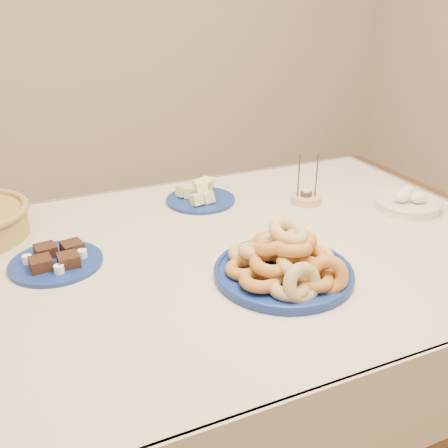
{
  "coord_description": "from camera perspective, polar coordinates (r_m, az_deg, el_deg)",
  "views": [
    {
      "loc": [
        -0.46,
        -1.1,
        1.38
      ],
      "look_at": [
        0.0,
        -0.05,
        0.85
      ],
      "focal_mm": 40.0,
      "sensor_mm": 36.0,
      "label": 1
    }
  ],
  "objects": [
    {
      "name": "melon_plate",
      "position": [
        1.66,
        -2.79,
        3.3
      ],
      "size": [
        0.27,
        0.27,
        0.08
      ],
      "rotation": [
        0.0,
        0.0,
        0.19
      ],
      "color": "navy",
      "rests_on": "dining_table"
    },
    {
      "name": "brownie_plate",
      "position": [
        1.35,
        -18.6,
        -3.94
      ],
      "size": [
        0.24,
        0.24,
        0.04
      ],
      "rotation": [
        0.0,
        0.0,
        0.01
      ],
      "color": "navy",
      "rests_on": "dining_table"
    },
    {
      "name": "donut_platter",
      "position": [
        1.22,
        7.06,
        -4.39
      ],
      "size": [
        0.36,
        0.36,
        0.16
      ],
      "rotation": [
        0.0,
        0.0,
        -0.04
      ],
      "color": "navy",
      "rests_on": "dining_table"
    },
    {
      "name": "dining_table",
      "position": [
        1.4,
        -0.83,
        -6.85
      ],
      "size": [
        1.71,
        1.11,
        0.75
      ],
      "color": "brown",
      "rests_on": "ground"
    },
    {
      "name": "candle_holder",
      "position": [
        1.67,
        9.36,
        2.97
      ],
      "size": [
        0.13,
        0.13,
        0.17
      ],
      "rotation": [
        0.0,
        0.0,
        -0.37
      ],
      "color": "tan",
      "rests_on": "dining_table"
    },
    {
      "name": "egg_bowl",
      "position": [
        1.71,
        20.26,
        2.34
      ],
      "size": [
        0.26,
        0.26,
        0.07
      ],
      "rotation": [
        0.0,
        0.0,
        -0.34
      ],
      "color": "beige",
      "rests_on": "dining_table"
    }
  ]
}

